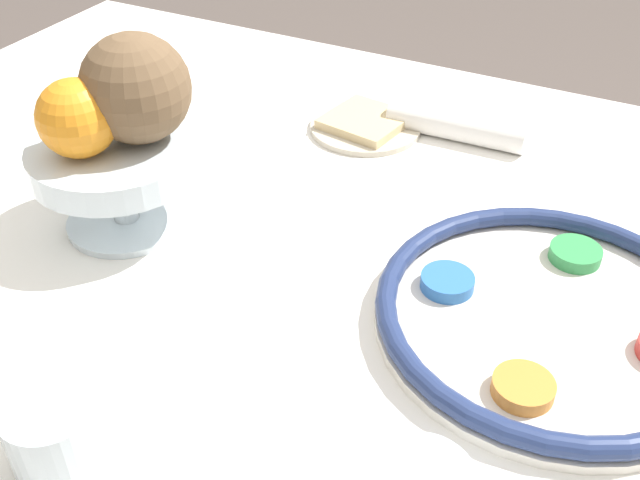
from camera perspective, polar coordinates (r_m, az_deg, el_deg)
name	(u,v)px	position (r m, az deg, el deg)	size (l,w,h in m)	color
dining_table	(338,480)	(1.07, 1.39, -17.85)	(1.51, 1.04, 0.76)	white
seder_plate	(552,315)	(0.74, 17.23, -5.49)	(0.33, 0.33, 0.03)	silver
fruit_stand	(117,167)	(0.83, -15.20, 5.41)	(0.18, 0.18, 0.10)	silver
orange_fruit	(77,118)	(0.79, -18.03, 8.82)	(0.08, 0.08, 0.08)	orange
coconut	(136,88)	(0.80, -13.87, 11.15)	(0.11, 0.11, 0.11)	brown
bread_plate	(366,125)	(1.03, 3.49, 8.77)	(0.15, 0.15, 0.02)	beige
napkin_roll	(456,126)	(1.02, 10.32, 8.53)	(0.19, 0.04, 0.04)	white
cup_near	(55,431)	(0.63, -19.53, -13.57)	(0.08, 0.08, 0.06)	silver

